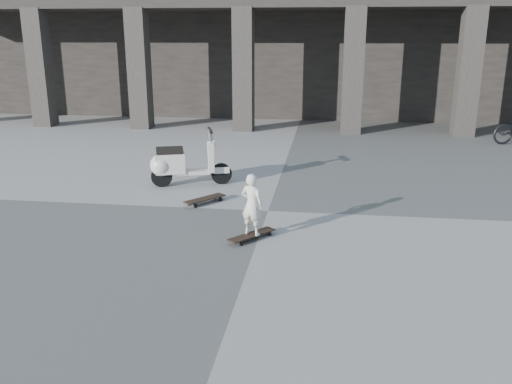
# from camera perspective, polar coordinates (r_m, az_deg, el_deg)

# --- Properties ---
(ground) EXTENTS (90.00, 90.00, 0.00)m
(ground) POSITION_cam_1_polar(r_m,az_deg,el_deg) (10.13, 1.28, -2.01)
(ground) COLOR #51514E
(ground) RESTS_ON ground
(colonnade) EXTENTS (28.00, 8.82, 6.00)m
(colonnade) POSITION_cam_1_polar(r_m,az_deg,el_deg) (23.34, 5.25, 15.99)
(colonnade) COLOR black
(colonnade) RESTS_ON ground
(longboard) EXTENTS (0.72, 0.82, 0.09)m
(longboard) POSITION_cam_1_polar(r_m,az_deg,el_deg) (8.75, -0.44, -4.57)
(longboard) COLOR black
(longboard) RESTS_ON ground
(skateboard_spare) EXTENTS (0.73, 0.83, 0.11)m
(skateboard_spare) POSITION_cam_1_polar(r_m,az_deg,el_deg) (10.60, -5.39, -0.77)
(skateboard_spare) COLOR black
(skateboard_spare) RESTS_ON ground
(child) EXTENTS (0.43, 0.35, 1.01)m
(child) POSITION_cam_1_polar(r_m,az_deg,el_deg) (8.58, -0.44, -1.31)
(child) COLOR silver
(child) RESTS_ON longboard
(scooter) EXTENTS (1.71, 0.85, 1.23)m
(scooter) POSITION_cam_1_polar(r_m,az_deg,el_deg) (11.79, -8.30, 2.94)
(scooter) COLOR black
(scooter) RESTS_ON ground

